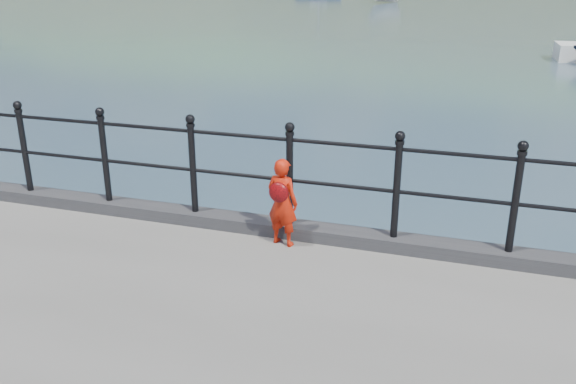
% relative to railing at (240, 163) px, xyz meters
% --- Properties ---
extents(ground, '(600.00, 600.00, 0.00)m').
position_rel_railing_xyz_m(ground, '(-0.00, 0.15, -1.82)').
color(ground, '#2D4251').
rests_on(ground, ground).
extents(kerb, '(60.00, 0.30, 0.15)m').
position_rel_railing_xyz_m(kerb, '(-0.00, -0.00, -0.75)').
color(kerb, '#28282B').
rests_on(kerb, quay).
extents(railing, '(18.11, 0.11, 1.20)m').
position_rel_railing_xyz_m(railing, '(0.00, 0.00, 0.00)').
color(railing, black).
rests_on(railing, kerb).
extents(child, '(0.41, 0.34, 1.01)m').
position_rel_railing_xyz_m(child, '(0.60, -0.26, -0.31)').
color(child, red).
rests_on(child, quay).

